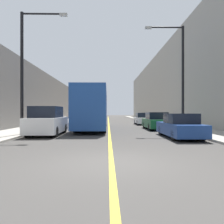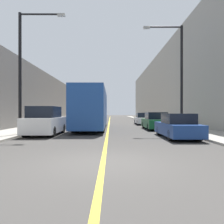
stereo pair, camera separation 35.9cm
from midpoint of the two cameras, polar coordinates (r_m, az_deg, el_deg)
ground_plane at (r=6.99m, az=-0.88°, el=-13.11°), size 200.00×200.00×0.00m
sidewalk_left at (r=37.51m, az=-11.18°, el=-2.28°), size 3.08×72.00×0.12m
sidewalk_right at (r=37.48m, az=10.34°, el=-2.28°), size 3.08×72.00×0.12m
building_row_left at (r=38.35m, az=-16.39°, el=2.86°), size 4.00×72.00×6.93m
building_row_right at (r=38.51m, az=15.56°, el=6.49°), size 4.00×72.00×11.81m
road_center_line at (r=36.84m, az=-0.42°, el=-2.41°), size 0.16×72.00×0.01m
bus at (r=20.24m, az=-4.66°, el=0.88°), size 2.47×11.66×3.52m
parked_suv_left at (r=15.55m, az=-16.41°, el=-2.50°), size 1.98×4.47×1.95m
car_right_near at (r=13.94m, az=17.36°, el=-3.71°), size 1.80×4.70×1.49m
car_right_mid at (r=20.10m, az=11.76°, el=-2.49°), size 1.89×4.49×1.55m
car_right_far at (r=27.38m, az=8.50°, el=-1.88°), size 1.82×4.21×1.47m
street_lamp_left at (r=15.77m, az=-21.34°, el=11.54°), size 3.08×0.24×8.01m
street_lamp_right at (r=18.05m, az=17.43°, el=10.31°), size 3.08×0.24×8.16m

